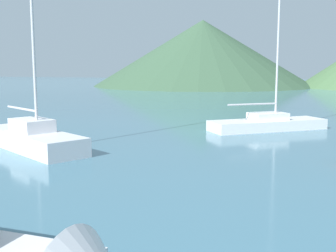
% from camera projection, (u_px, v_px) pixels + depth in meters
% --- Properties ---
extents(sailboat_inner, '(6.40, 5.48, 9.90)m').
position_uv_depth(sailboat_inner, '(268.00, 122.00, 23.36)').
color(sailboat_inner, white).
rests_on(sailboat_inner, ground_plane).
extents(sailboat_middle, '(6.42, 4.73, 10.02)m').
position_uv_depth(sailboat_middle, '(32.00, 137.00, 17.94)').
color(sailboat_middle, silver).
rests_on(sailboat_middle, ground_plane).
extents(hill_west, '(39.38, 39.38, 11.81)m').
position_uv_depth(hill_west, '(202.00, 53.00, 76.47)').
color(hill_west, '#38563D').
rests_on(hill_west, ground_plane).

